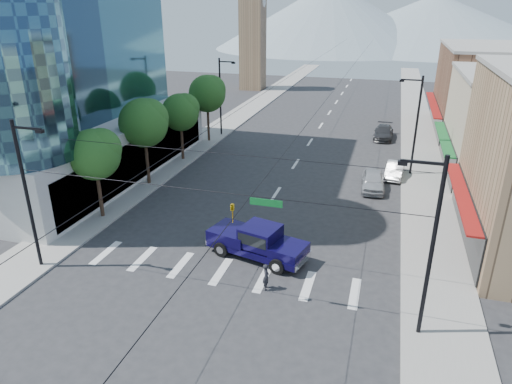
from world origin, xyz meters
TOP-DOWN VIEW (x-y plane):
  - ground at (0.00, 0.00)m, footprint 160.00×160.00m
  - sidewalk_left at (-12.00, 40.00)m, footprint 4.00×120.00m
  - sidewalk_right at (12.00, 40.00)m, footprint 4.00×120.00m
  - shop_far at (20.00, 40.00)m, footprint 12.00×18.00m
  - clock_tower at (-16.50, 62.00)m, footprint 4.80×4.80m
  - mountain_left at (-15.00, 150.00)m, footprint 80.00×80.00m
  - mountain_right at (20.00, 160.00)m, footprint 90.00×90.00m
  - tree_near at (-11.07, 6.10)m, footprint 3.65×3.64m
  - tree_midnear at (-11.07, 13.10)m, footprint 4.09×4.09m
  - tree_midfar at (-11.07, 20.10)m, footprint 3.65×3.64m
  - tree_far at (-11.07, 27.10)m, footprint 4.09×4.09m
  - signal_rig at (0.19, -1.00)m, footprint 21.80×0.20m
  - lamp_pole_nw at (-10.67, 30.00)m, footprint 2.00×0.25m
  - lamp_pole_ne at (10.67, 22.00)m, footprint 2.00×0.25m
  - pickup_truck at (1.35, 3.79)m, footprint 6.69×3.72m
  - pedestrian at (2.82, 0.56)m, footprint 0.52×0.65m
  - parked_car_near at (7.64, 17.36)m, footprint 2.17×4.80m
  - parked_car_mid at (9.40, 20.91)m, footprint 1.80×4.25m
  - parked_car_far at (7.96, 33.96)m, footprint 2.22×5.19m

SIDE VIEW (x-z plane):
  - ground at x=0.00m, z-range 0.00..0.00m
  - sidewalk_left at x=-12.00m, z-range 0.00..0.15m
  - sidewalk_right at x=12.00m, z-range 0.00..0.15m
  - parked_car_mid at x=9.40m, z-range 0.00..1.36m
  - parked_car_far at x=7.96m, z-range 0.00..1.49m
  - pedestrian at x=2.82m, z-range 0.00..1.56m
  - parked_car_near at x=7.64m, z-range 0.00..1.60m
  - pickup_truck at x=1.35m, z-range 0.04..2.19m
  - signal_rig at x=0.19m, z-range 0.14..9.14m
  - lamp_pole_nw at x=-10.67m, z-range 0.44..9.44m
  - lamp_pole_ne at x=10.67m, z-range 0.44..9.44m
  - tree_near at x=-11.07m, z-range 1.64..8.34m
  - tree_midfar at x=-11.07m, z-range 1.64..8.34m
  - shop_far at x=20.00m, z-range 0.00..10.00m
  - tree_midnear at x=-11.07m, z-range 1.83..9.35m
  - tree_far at x=-11.07m, z-range 1.83..9.35m
  - mountain_right at x=20.00m, z-range 0.00..18.00m
  - clock_tower at x=-16.50m, z-range 0.44..20.84m
  - mountain_left at x=-15.00m, z-range 0.00..22.00m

